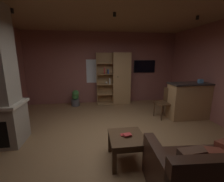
% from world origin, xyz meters
% --- Properties ---
extents(floor, '(6.01, 6.07, 0.02)m').
position_xyz_m(floor, '(0.00, 0.00, -0.01)').
color(floor, olive).
rests_on(floor, ground).
extents(wall_back, '(6.13, 0.06, 2.83)m').
position_xyz_m(wall_back, '(0.00, 3.06, 1.42)').
color(wall_back, '#8E544C').
rests_on(wall_back, ground).
extents(ceiling, '(6.01, 6.07, 0.02)m').
position_xyz_m(ceiling, '(0.00, 0.00, 2.84)').
color(ceiling, '#8E6B47').
extents(window_pane_back, '(0.75, 0.01, 0.93)m').
position_xyz_m(window_pane_back, '(-0.31, 3.03, 1.31)').
color(window_pane_back, white).
extents(bookshelf_cabinet, '(1.34, 0.41, 2.03)m').
position_xyz_m(bookshelf_cabinet, '(0.61, 2.79, 1.01)').
color(bookshelf_cabinet, '#A87F51').
rests_on(bookshelf_cabinet, ground).
extents(kitchen_bar_counter, '(1.47, 0.57, 1.10)m').
position_xyz_m(kitchen_bar_counter, '(2.55, 0.96, 0.55)').
color(kitchen_bar_counter, '#A87F51').
rests_on(kitchen_bar_counter, ground).
extents(tissue_box, '(0.14, 0.14, 0.11)m').
position_xyz_m(tissue_box, '(2.73, 0.93, 1.16)').
color(tissue_box, '#598CBF').
rests_on(tissue_box, kitchen_bar_counter).
extents(leather_couch, '(1.67, 1.03, 0.84)m').
position_xyz_m(leather_couch, '(1.08, -1.56, 0.30)').
color(leather_couch, '#382116').
rests_on(leather_couch, ground).
extents(coffee_table, '(0.61, 0.66, 0.47)m').
position_xyz_m(coffee_table, '(0.11, -0.72, 0.38)').
color(coffee_table, '#4C331E').
rests_on(coffee_table, ground).
extents(table_book_0, '(0.13, 0.09, 0.02)m').
position_xyz_m(table_book_0, '(0.07, -0.68, 0.48)').
color(table_book_0, '#B22D2D').
rests_on(table_book_0, coffee_table).
extents(table_book_1, '(0.15, 0.13, 0.02)m').
position_xyz_m(table_book_1, '(0.12, -0.72, 0.50)').
color(table_book_1, '#B22D2D').
rests_on(table_book_1, coffee_table).
extents(dining_chair, '(0.51, 0.51, 0.92)m').
position_xyz_m(dining_chair, '(1.77, 1.11, 0.53)').
color(dining_chair, '#4C331E').
rests_on(dining_chair, ground).
extents(potted_floor_plant, '(0.32, 0.33, 0.63)m').
position_xyz_m(potted_floor_plant, '(-1.13, 2.67, 0.30)').
color(potted_floor_plant, '#4C4C51').
rests_on(potted_floor_plant, ground).
extents(wall_mounted_tv, '(0.90, 0.06, 0.50)m').
position_xyz_m(wall_mounted_tv, '(1.72, 3.00, 1.49)').
color(wall_mounted_tv, black).
extents(track_light_spot_0, '(0.07, 0.07, 0.09)m').
position_xyz_m(track_light_spot_0, '(-2.05, 0.50, 2.76)').
color(track_light_spot_0, black).
extents(track_light_spot_1, '(0.07, 0.07, 0.09)m').
position_xyz_m(track_light_spot_1, '(0.07, 0.47, 2.76)').
color(track_light_spot_1, black).
extents(track_light_spot_2, '(0.07, 0.07, 0.09)m').
position_xyz_m(track_light_spot_2, '(2.06, 0.47, 2.76)').
color(track_light_spot_2, black).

